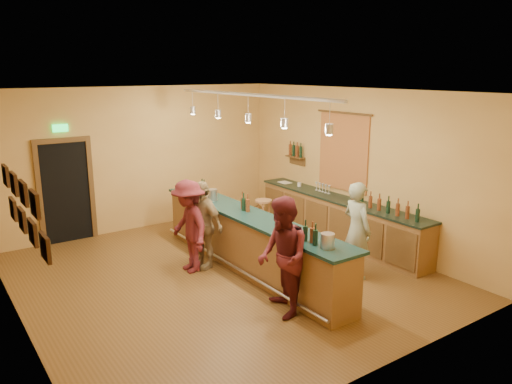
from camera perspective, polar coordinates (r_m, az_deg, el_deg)
floor at (r=8.96m, az=-3.78°, el=-9.53°), size 7.00×7.00×0.00m
ceiling at (r=8.24m, az=-4.14°, el=11.37°), size 6.50×7.00×0.02m
wall_back at (r=11.54m, az=-12.97°, el=3.75°), size 6.50×0.02×3.20m
wall_front at (r=5.86m, az=14.10°, el=-6.03°), size 6.50×0.02×3.20m
wall_left at (r=7.39m, az=-26.10°, el=-2.90°), size 0.02×7.00×3.20m
wall_right at (r=10.46m, az=11.49°, el=2.82°), size 0.02×7.00×3.20m
doorway at (r=11.10m, az=-20.92°, el=0.30°), size 1.15×0.09×2.48m
tapestry at (r=10.68m, az=9.93°, el=4.47°), size 0.03×1.40×1.60m
bottle_shelf at (r=11.77m, az=4.55°, el=4.58°), size 0.17×0.55×0.54m
picture_grid at (r=6.59m, az=-25.02°, el=-1.53°), size 0.06×2.20×0.70m
back_counter at (r=10.65m, az=9.47°, el=-3.07°), size 0.60×4.55×1.27m
tasting_bar at (r=9.01m, az=-0.85°, el=-5.22°), size 0.73×5.10×1.38m
pendant_track at (r=8.54m, az=-0.91°, el=10.03°), size 0.11×4.60×0.50m
bartender at (r=8.80m, az=11.45°, el=-4.30°), size 0.46×0.65×1.71m
customer_a at (r=7.32m, az=3.08°, el=-7.46°), size 0.94×1.05×1.79m
customer_b at (r=9.12m, az=-6.13°, el=-3.73°), size 0.62×1.02×1.62m
customer_c at (r=8.96m, az=-7.67°, el=-3.90°), size 0.67×1.11×1.68m
bar_stool at (r=11.02m, az=0.86°, el=-1.63°), size 0.37×0.37×0.76m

